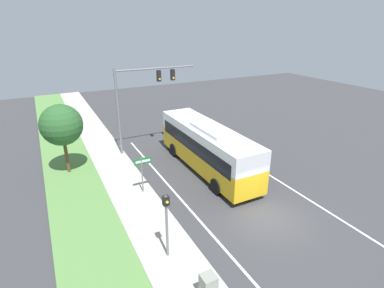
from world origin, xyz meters
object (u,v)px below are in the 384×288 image
object	(u,v)px
bus	(207,145)
utility_cabinet	(208,287)
pedestrian_signal	(167,217)
signal_gantry	(141,92)
street_sign	(143,169)

from	to	relation	value
bus	utility_cabinet	distance (m)	11.74
bus	pedestrian_signal	world-z (taller)	bus
signal_gantry	pedestrian_signal	distance (m)	13.61
signal_gantry	bus	bearing A→B (deg)	-62.11
bus	pedestrian_signal	xyz separation A→B (m)	(-6.26, -7.20, 0.30)
pedestrian_signal	utility_cabinet	distance (m)	3.38
signal_gantry	street_sign	bearing A→B (deg)	-109.13
street_sign	utility_cabinet	size ratio (longest dim) A/B	2.25
bus	utility_cabinet	world-z (taller)	bus
signal_gantry	utility_cabinet	bearing A→B (deg)	-99.83
bus	street_sign	distance (m)	5.50
utility_cabinet	pedestrian_signal	bearing A→B (deg)	99.61
signal_gantry	utility_cabinet	distance (m)	16.69
utility_cabinet	street_sign	bearing A→B (deg)	87.58
bus	pedestrian_signal	bearing A→B (deg)	-131.03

